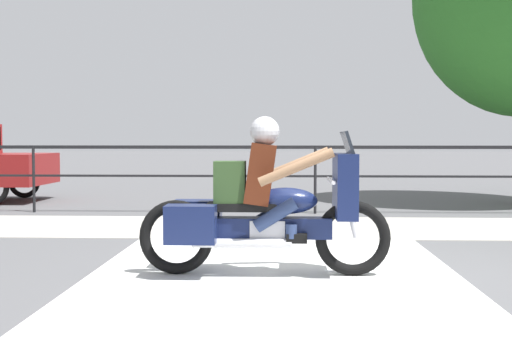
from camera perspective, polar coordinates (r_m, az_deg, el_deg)
The scene contains 5 objects.
ground_plane at distance 6.41m, azimuth 7.67°, elevation -9.25°, with size 120.00×120.00×0.00m, color #565659.
sidewalk_band at distance 9.75m, azimuth 5.81°, elevation -5.03°, with size 44.00×2.40×0.01m, color #B7B2A8.
crosswalk_band at distance 6.19m, azimuth 1.58°, elevation -9.63°, with size 3.64×6.00×0.01m, color silver.
fence_railing at distance 11.45m, azimuth 5.29°, elevation 0.93°, with size 36.00×0.05×1.22m.
motorcycle at distance 6.28m, azimuth 0.74°, elevation -3.19°, with size 2.47×0.76×1.56m.
Camera 1 is at (-0.59, -6.24, 1.34)m, focal length 45.00 mm.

